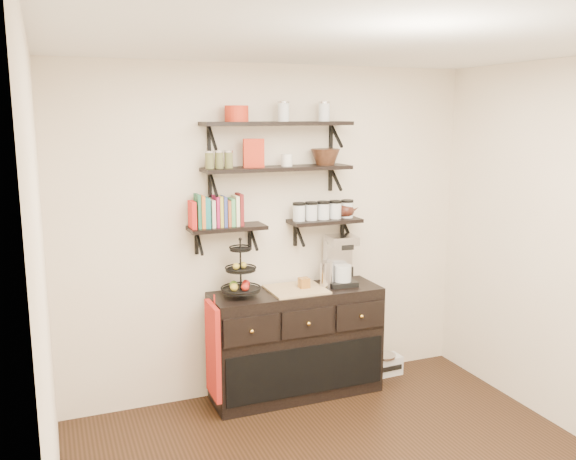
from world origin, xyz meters
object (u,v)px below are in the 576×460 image
(fruit_stand, at_px, (241,277))
(coffee_maker, at_px, (340,261))
(radio, at_px, (384,365))
(sideboard, at_px, (296,343))

(fruit_stand, relative_size, coffee_maker, 1.07)
(coffee_maker, relative_size, radio, 1.30)
(fruit_stand, height_order, coffee_maker, fruit_stand)
(fruit_stand, distance_m, coffee_maker, 0.88)
(sideboard, distance_m, coffee_maker, 0.77)
(sideboard, bearing_deg, coffee_maker, 4.03)
(sideboard, bearing_deg, radio, 4.13)
(coffee_maker, xyz_separation_m, radio, (0.47, 0.03, -1.01))
(fruit_stand, xyz_separation_m, radio, (1.35, 0.06, -0.96))
(fruit_stand, xyz_separation_m, coffee_maker, (0.87, 0.03, 0.05))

